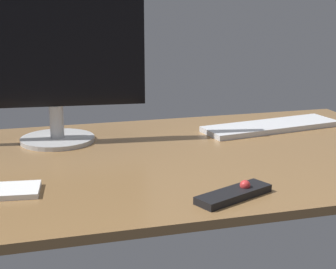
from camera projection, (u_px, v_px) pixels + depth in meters
desk at (181, 158)px, 140.76cm from camera, size 140.00×84.00×2.00cm
monitor at (53, 54)px, 147.01cm from camera, size 51.14×21.34×46.84cm
keyboard at (271, 126)px, 167.75cm from camera, size 46.23×19.54×1.67cm
media_remote at (235, 194)px, 110.61cm from camera, size 18.65×12.03×3.14cm
notepad at (4, 191)px, 112.96cm from camera, size 15.79×10.75×1.16cm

